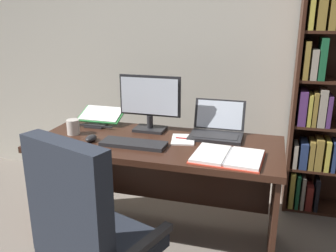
{
  "coord_description": "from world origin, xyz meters",
  "views": [
    {
      "loc": [
        0.61,
        -0.7,
        1.54
      ],
      "look_at": [
        0.01,
        1.38,
        0.87
      ],
      "focal_mm": 38.52,
      "sensor_mm": 36.0,
      "label": 1
    }
  ],
  "objects_px": {
    "office_chair": "(91,246)",
    "pen": "(186,139)",
    "monitor": "(150,104)",
    "coffee_mug": "(73,127)",
    "computer_mouse": "(91,138)",
    "open_binder": "(228,157)",
    "reading_stand_with_book": "(101,116)",
    "keyboard": "(134,144)",
    "notepad": "(183,140)",
    "desk": "(160,165)",
    "laptop": "(217,129)"
  },
  "relations": [
    {
      "from": "reading_stand_with_book",
      "to": "open_binder",
      "type": "xyz_separation_m",
      "value": [
        1.02,
        -0.44,
        -0.05
      ]
    },
    {
      "from": "open_binder",
      "to": "notepad",
      "type": "height_order",
      "value": "open_binder"
    },
    {
      "from": "desk",
      "to": "open_binder",
      "type": "height_order",
      "value": "open_binder"
    },
    {
      "from": "laptop",
      "to": "pen",
      "type": "bearing_deg",
      "value": -140.47
    },
    {
      "from": "desk",
      "to": "keyboard",
      "type": "relative_size",
      "value": 3.86
    },
    {
      "from": "laptop",
      "to": "notepad",
      "type": "bearing_deg",
      "value": -143.37
    },
    {
      "from": "desk",
      "to": "coffee_mug",
      "type": "xyz_separation_m",
      "value": [
        -0.61,
        -0.09,
        0.26
      ]
    },
    {
      "from": "keyboard",
      "to": "computer_mouse",
      "type": "height_order",
      "value": "computer_mouse"
    },
    {
      "from": "desk",
      "to": "office_chair",
      "type": "distance_m",
      "value": 0.85
    },
    {
      "from": "monitor",
      "to": "coffee_mug",
      "type": "relative_size",
      "value": 4.28
    },
    {
      "from": "keyboard",
      "to": "coffee_mug",
      "type": "relative_size",
      "value": 4.03
    },
    {
      "from": "desk",
      "to": "laptop",
      "type": "relative_size",
      "value": 4.6
    },
    {
      "from": "coffee_mug",
      "to": "open_binder",
      "type": "bearing_deg",
      "value": -7.79
    },
    {
      "from": "pen",
      "to": "desk",
      "type": "bearing_deg",
      "value": 178.66
    },
    {
      "from": "laptop",
      "to": "keyboard",
      "type": "distance_m",
      "value": 0.59
    },
    {
      "from": "monitor",
      "to": "notepad",
      "type": "xyz_separation_m",
      "value": [
        0.28,
        -0.15,
        -0.19
      ]
    },
    {
      "from": "desk",
      "to": "open_binder",
      "type": "distance_m",
      "value": 0.58
    },
    {
      "from": "monitor",
      "to": "pen",
      "type": "bearing_deg",
      "value": -26.04
    },
    {
      "from": "computer_mouse",
      "to": "keyboard",
      "type": "bearing_deg",
      "value": 0.0
    },
    {
      "from": "reading_stand_with_book",
      "to": "coffee_mug",
      "type": "xyz_separation_m",
      "value": [
        -0.07,
        -0.29,
        -0.01
      ]
    },
    {
      "from": "office_chair",
      "to": "computer_mouse",
      "type": "xyz_separation_m",
      "value": [
        -0.32,
        0.64,
        0.33
      ]
    },
    {
      "from": "reading_stand_with_book",
      "to": "pen",
      "type": "height_order",
      "value": "reading_stand_with_book"
    },
    {
      "from": "keyboard",
      "to": "computer_mouse",
      "type": "relative_size",
      "value": 4.04
    },
    {
      "from": "office_chair",
      "to": "coffee_mug",
      "type": "distance_m",
      "value": 0.97
    },
    {
      "from": "pen",
      "to": "reading_stand_with_book",
      "type": "bearing_deg",
      "value": 164.29
    },
    {
      "from": "keyboard",
      "to": "pen",
      "type": "relative_size",
      "value": 3.0
    },
    {
      "from": "notepad",
      "to": "coffee_mug",
      "type": "height_order",
      "value": "coffee_mug"
    },
    {
      "from": "reading_stand_with_book",
      "to": "pen",
      "type": "relative_size",
      "value": 2.4
    },
    {
      "from": "computer_mouse",
      "to": "open_binder",
      "type": "bearing_deg",
      "value": -3.16
    },
    {
      "from": "computer_mouse",
      "to": "coffee_mug",
      "type": "xyz_separation_m",
      "value": [
        -0.19,
        0.1,
        0.03
      ]
    },
    {
      "from": "reading_stand_with_book",
      "to": "open_binder",
      "type": "height_order",
      "value": "reading_stand_with_book"
    },
    {
      "from": "open_binder",
      "to": "pen",
      "type": "relative_size",
      "value": 3.02
    },
    {
      "from": "computer_mouse",
      "to": "open_binder",
      "type": "distance_m",
      "value": 0.91
    },
    {
      "from": "office_chair",
      "to": "pen",
      "type": "xyz_separation_m",
      "value": [
        0.28,
        0.83,
        0.32
      ]
    },
    {
      "from": "office_chair",
      "to": "reading_stand_with_book",
      "type": "bearing_deg",
      "value": 132.01
    },
    {
      "from": "open_binder",
      "to": "desk",
      "type": "bearing_deg",
      "value": 157.87
    },
    {
      "from": "coffee_mug",
      "to": "computer_mouse",
      "type": "bearing_deg",
      "value": -27.99
    },
    {
      "from": "laptop",
      "to": "pen",
      "type": "xyz_separation_m",
      "value": [
        -0.18,
        -0.15,
        -0.04
      ]
    },
    {
      "from": "coffee_mug",
      "to": "office_chair",
      "type": "bearing_deg",
      "value": -56.01
    },
    {
      "from": "office_chair",
      "to": "coffee_mug",
      "type": "height_order",
      "value": "office_chair"
    },
    {
      "from": "open_binder",
      "to": "notepad",
      "type": "distance_m",
      "value": 0.4
    },
    {
      "from": "office_chair",
      "to": "open_binder",
      "type": "relative_size",
      "value": 2.42
    },
    {
      "from": "monitor",
      "to": "laptop",
      "type": "height_order",
      "value": "monitor"
    },
    {
      "from": "reading_stand_with_book",
      "to": "coffee_mug",
      "type": "bearing_deg",
      "value": -103.32
    },
    {
      "from": "monitor",
      "to": "keyboard",
      "type": "distance_m",
      "value": 0.38
    },
    {
      "from": "office_chair",
      "to": "keyboard",
      "type": "bearing_deg",
      "value": 110.55
    },
    {
      "from": "monitor",
      "to": "open_binder",
      "type": "height_order",
      "value": "monitor"
    },
    {
      "from": "open_binder",
      "to": "pen",
      "type": "xyz_separation_m",
      "value": [
        -0.3,
        0.23,
        0.0
      ]
    },
    {
      "from": "laptop",
      "to": "reading_stand_with_book",
      "type": "bearing_deg",
      "value": 176.71
    },
    {
      "from": "reading_stand_with_book",
      "to": "keyboard",
      "type": "bearing_deg",
      "value": -42.75
    }
  ]
}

